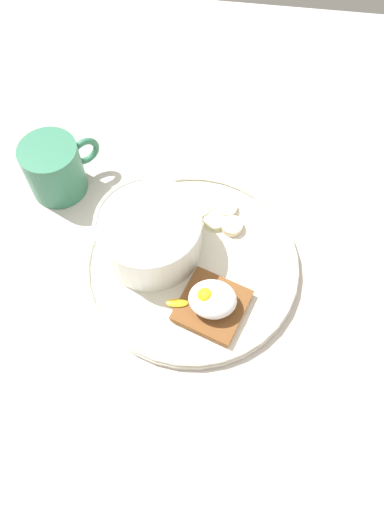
# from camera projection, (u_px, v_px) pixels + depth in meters

# --- Properties ---
(ground_plane) EXTENTS (1.20, 1.20, 0.02)m
(ground_plane) POSITION_uv_depth(u_px,v_px,m) (192.00, 269.00, 0.72)
(ground_plane) COLOR beige
(ground_plane) RESTS_ON ground
(plate) EXTENTS (0.30, 0.30, 0.02)m
(plate) POSITION_uv_depth(u_px,v_px,m) (192.00, 263.00, 0.70)
(plate) COLOR silver
(plate) RESTS_ON ground_plane
(oatmeal_bowl) EXTENTS (0.14, 0.14, 0.07)m
(oatmeal_bowl) POSITION_uv_depth(u_px,v_px,m) (150.00, 234.00, 0.68)
(oatmeal_bowl) COLOR white
(oatmeal_bowl) RESTS_ON plate
(toast_slice) EXTENTS (0.11, 0.11, 0.01)m
(toast_slice) POSITION_uv_depth(u_px,v_px,m) (212.00, 306.00, 0.66)
(toast_slice) COLOR brown
(toast_slice) RESTS_ON plate
(poached_egg) EXTENTS (0.09, 0.05, 0.04)m
(poached_egg) POSITION_uv_depth(u_px,v_px,m) (212.00, 299.00, 0.64)
(poached_egg) COLOR white
(poached_egg) RESTS_ON toast_slice
(banana_slice_front) EXTENTS (0.04, 0.04, 0.01)m
(banana_slice_front) POSITION_uv_depth(u_px,v_px,m) (232.00, 226.00, 0.72)
(banana_slice_front) COLOR beige
(banana_slice_front) RESTS_ON plate
(banana_slice_left) EXTENTS (0.03, 0.03, 0.01)m
(banana_slice_left) POSITION_uv_depth(u_px,v_px,m) (214.00, 221.00, 0.73)
(banana_slice_left) COLOR #EDEDB2
(banana_slice_left) RESTS_ON plate
(banana_slice_back) EXTENTS (0.03, 0.03, 0.02)m
(banana_slice_back) POSITION_uv_depth(u_px,v_px,m) (201.00, 210.00, 0.73)
(banana_slice_back) COLOR #F3E6BE
(banana_slice_back) RESTS_ON plate
(banana_slice_right) EXTENTS (0.04, 0.04, 0.02)m
(banana_slice_right) POSITION_uv_depth(u_px,v_px,m) (226.00, 208.00, 0.74)
(banana_slice_right) COLOR #F5E7BA
(banana_slice_right) RESTS_ON plate
(coffee_mug) EXTENTS (0.10, 0.10, 0.09)m
(coffee_mug) POSITION_uv_depth(u_px,v_px,m) (55.00, 168.00, 0.74)
(coffee_mug) COLOR #347657
(coffee_mug) RESTS_ON ground_plane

